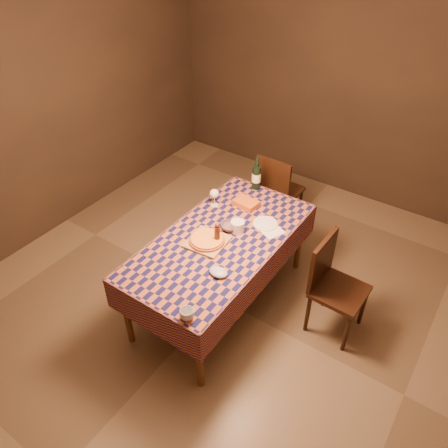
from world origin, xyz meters
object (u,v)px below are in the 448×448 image
object	(u,v)px
cutting_board	(207,242)
white_plate	(265,224)
pizza	(207,239)
bowl	(230,227)
wine_bottle	(256,177)
chair_far	(277,188)
chair_right	(332,281)
dining_table	(221,246)

from	to	relation	value
cutting_board	white_plate	world-z (taller)	cutting_board
pizza	bowl	distance (m)	0.27
pizza	wine_bottle	distance (m)	0.97
wine_bottle	chair_far	size ratio (longest dim) A/B	0.38
chair_far	chair_right	distance (m)	1.47
cutting_board	bowl	size ratio (longest dim) A/B	1.94
wine_bottle	white_plate	size ratio (longest dim) A/B	1.58
cutting_board	pizza	xyz separation A→B (m)	(0.00, 0.00, 0.02)
bowl	wine_bottle	xyz separation A→B (m)	(-0.16, 0.70, 0.11)
pizza	chair_far	xyz separation A→B (m)	(-0.09, 1.41, -0.28)
bowl	dining_table	bearing A→B (deg)	-86.41
dining_table	pizza	size ratio (longest dim) A/B	5.01
cutting_board	chair_right	size ratio (longest dim) A/B	0.34
pizza	bowl	world-z (taller)	same
bowl	chair_right	world-z (taller)	chair_right
cutting_board	pizza	world-z (taller)	pizza
dining_table	chair_far	xyz separation A→B (m)	(-0.16, 1.31, -0.17)
cutting_board	chair_far	distance (m)	1.44
white_plate	chair_far	bearing A→B (deg)	111.91
cutting_board	chair_right	distance (m)	1.11
cutting_board	chair_far	size ratio (longest dim) A/B	0.34
chair_right	wine_bottle	bearing A→B (deg)	153.81
cutting_board	bowl	distance (m)	0.27
dining_table	cutting_board	bearing A→B (deg)	-122.22
pizza	wine_bottle	xyz separation A→B (m)	(-0.10, 0.96, 0.10)
wine_bottle	chair_far	world-z (taller)	wine_bottle
cutting_board	wine_bottle	bearing A→B (deg)	96.02
chair_far	chair_right	size ratio (longest dim) A/B	1.00
white_plate	chair_right	size ratio (longest dim) A/B	0.24
dining_table	bowl	size ratio (longest dim) A/B	11.18
cutting_board	chair_far	world-z (taller)	chair_far
chair_far	wine_bottle	bearing A→B (deg)	-91.43
chair_far	bowl	bearing A→B (deg)	-82.71
white_plate	chair_right	distance (m)	0.76
pizza	chair_far	world-z (taller)	chair_far
dining_table	chair_right	distance (m)	0.99
wine_bottle	white_plate	world-z (taller)	wine_bottle
pizza	chair_far	distance (m)	1.45
bowl	wine_bottle	world-z (taller)	wine_bottle
dining_table	white_plate	size ratio (longest dim) A/B	8.30
white_plate	chair_far	distance (m)	1.02
dining_table	cutting_board	xyz separation A→B (m)	(-0.07, -0.11, 0.09)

